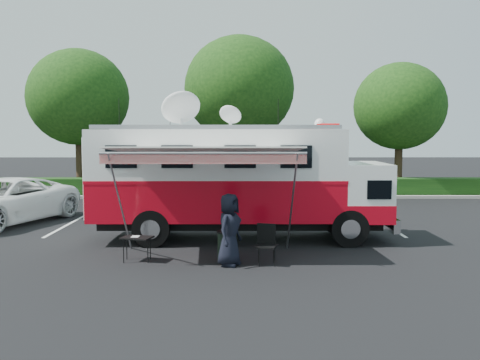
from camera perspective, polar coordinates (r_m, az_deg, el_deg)
The scene contains 10 objects.
ground_plane at distance 17.46m, azimuth 0.01°, elevation -6.37°, with size 120.00×120.00×0.00m, color black.
back_border at distance 30.09m, azimuth 2.12°, elevation 7.97°, with size 60.00×6.14×8.87m.
stall_lines at distance 20.41m, azimuth -1.43°, elevation -4.70°, with size 24.12×5.50×0.01m.
command_truck at distance 17.18m, azimuth -0.27°, elevation 0.04°, with size 9.51×2.62×4.57m.
awning at distance 14.44m, azimuth -3.67°, elevation 3.00°, with size 5.19×2.68×3.13m.
white_suv at distance 22.30m, azimuth -23.88°, elevation -4.31°, with size 2.88×6.25×1.74m, color white.
person at distance 14.14m, azimuth -1.14°, elevation -9.09°, with size 0.92×0.60×1.89m, color black.
folding_table at distance 14.72m, azimuth -10.94°, elevation -6.16°, with size 0.90×0.74×0.67m.
folding_chair at distance 14.18m, azimuth 2.84°, elevation -6.45°, with size 0.63×0.66×1.05m.
trash_bin at distance 14.46m, azimuth -1.39°, elevation -7.07°, with size 0.55×0.55×0.83m.
Camera 1 is at (-0.06, -17.12, 3.44)m, focal length 40.00 mm.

